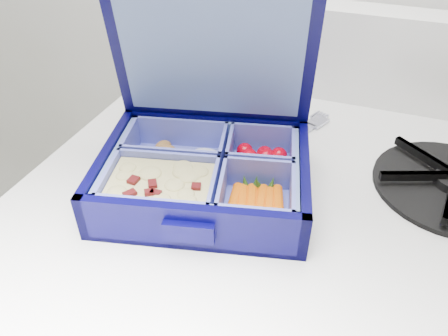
% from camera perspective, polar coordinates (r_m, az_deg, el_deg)
% --- Properties ---
extents(bento_box, '(0.28, 0.24, 0.06)m').
position_cam_1_polar(bento_box, '(0.52, -2.58, -0.86)').
color(bento_box, '#030135').
rests_on(bento_box, stove).
extents(burner_grate_rear, '(0.22, 0.22, 0.02)m').
position_cam_1_polar(burner_grate_rear, '(0.71, -5.91, 7.95)').
color(burner_grate_rear, black).
rests_on(burner_grate_rear, stove).
extents(fork, '(0.10, 0.19, 0.01)m').
position_cam_1_polar(fork, '(0.62, 7.20, 2.76)').
color(fork, '#B2B3CA').
rests_on(fork, stove).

